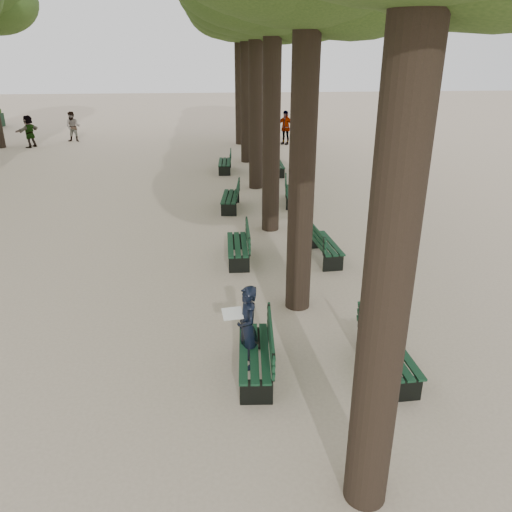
{
  "coord_description": "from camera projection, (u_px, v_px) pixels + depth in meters",
  "views": [
    {
      "loc": [
        -0.27,
        -6.47,
        5.16
      ],
      "look_at": [
        0.6,
        3.0,
        1.2
      ],
      "focal_mm": 35.0,
      "sensor_mm": 36.0,
      "label": 1
    }
  ],
  "objects": [
    {
      "name": "bench_right_1",
      "position": [
        324.0,
        249.0,
        13.12
      ],
      "size": [
        0.71,
        1.84,
        0.92
      ],
      "color": "black",
      "rests_on": "ground"
    },
    {
      "name": "bench_left_0",
      "position": [
        255.0,
        361.0,
        8.45
      ],
      "size": [
        0.69,
        1.84,
        0.92
      ],
      "color": "black",
      "rests_on": "ground"
    },
    {
      "name": "pedestrian_a",
      "position": [
        73.0,
        127.0,
        29.59
      ],
      "size": [
        0.88,
        0.43,
        1.74
      ],
      "primitive_type": "imported",
      "rotation": [
        0.0,
        0.0,
        6.18
      ],
      "color": "#262628",
      "rests_on": "ground"
    },
    {
      "name": "bench_right_3",
      "position": [
        277.0,
        168.0,
        22.07
      ],
      "size": [
        0.59,
        1.81,
        0.92
      ],
      "color": "black",
      "rests_on": "ground"
    },
    {
      "name": "ground",
      "position": [
        236.0,
        399.0,
        7.95
      ],
      "size": [
        120.0,
        120.0,
        0.0
      ],
      "primitive_type": "plane",
      "color": "#C6B196",
      "rests_on": "ground"
    },
    {
      "name": "pedestrian_e",
      "position": [
        29.0,
        131.0,
        27.9
      ],
      "size": [
        1.0,
        1.64,
        1.77
      ],
      "primitive_type": "imported",
      "rotation": [
        0.0,
        0.0,
        4.29
      ],
      "color": "#262628",
      "rests_on": "ground"
    },
    {
      "name": "bench_left_2",
      "position": [
        230.0,
        201.0,
        17.24
      ],
      "size": [
        0.78,
        1.85,
        0.92
      ],
      "color": "black",
      "rests_on": "ground"
    },
    {
      "name": "bench_left_3",
      "position": [
        225.0,
        166.0,
        22.5
      ],
      "size": [
        0.68,
        1.83,
        0.92
      ],
      "color": "black",
      "rests_on": "ground"
    },
    {
      "name": "pedestrian_c",
      "position": [
        285.0,
        128.0,
        28.72
      ],
      "size": [
        1.13,
        0.97,
        1.91
      ],
      "primitive_type": "imported",
      "rotation": [
        0.0,
        0.0,
        5.66
      ],
      "color": "#262628",
      "rests_on": "ground"
    },
    {
      "name": "bench_left_1",
      "position": [
        238.0,
        251.0,
        13.04
      ],
      "size": [
        0.62,
        1.81,
        0.92
      ],
      "color": "black",
      "rests_on": "ground"
    },
    {
      "name": "bench_right_0",
      "position": [
        388.0,
        358.0,
        8.51
      ],
      "size": [
        0.64,
        1.82,
        0.92
      ],
      "color": "black",
      "rests_on": "ground"
    },
    {
      "name": "man_with_map",
      "position": [
        247.0,
        327.0,
        8.5
      ],
      "size": [
        0.64,
        0.66,
        1.53
      ],
      "color": "black",
      "rests_on": "ground"
    },
    {
      "name": "pedestrian_b",
      "position": [
        252.0,
        119.0,
        33.61
      ],
      "size": [
        1.02,
        0.45,
        1.53
      ],
      "primitive_type": "imported",
      "rotation": [
        0.0,
        0.0,
        6.13
      ],
      "color": "#262628",
      "rests_on": "ground"
    },
    {
      "name": "bench_right_2",
      "position": [
        293.0,
        196.0,
        17.86
      ],
      "size": [
        0.81,
        1.86,
        0.92
      ],
      "color": "black",
      "rests_on": "ground"
    }
  ]
}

